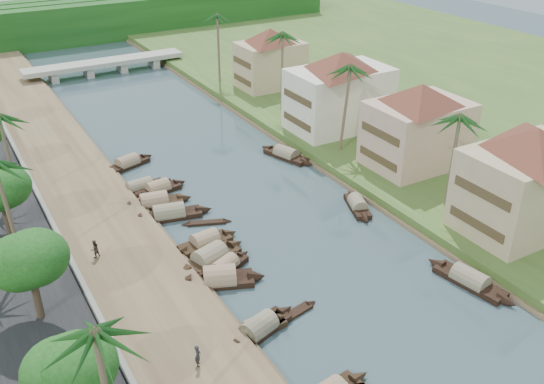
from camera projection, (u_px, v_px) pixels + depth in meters
ground at (346, 284)px, 52.55m from camera, size 220.00×220.00×0.00m
left_bank at (98, 225)px, 60.59m from camera, size 10.00×180.00×0.80m
right_bank at (374, 152)px, 76.00m from camera, size 16.00×180.00×1.20m
road at (8, 245)px, 56.68m from camera, size 8.00×180.00×1.40m
retaining_wall at (54, 228)px, 58.29m from camera, size 0.40×180.00×1.10m
treeline at (65, 21)px, 127.26m from camera, size 120.00×14.00×8.00m
bridge at (105, 64)px, 106.88m from camera, size 28.00×4.00×2.40m
building_near at (528, 178)px, 56.45m from camera, size 14.85×14.85×10.20m
building_mid at (418, 124)px, 69.26m from camera, size 14.11×14.11×9.70m
building_far at (340, 90)px, 79.42m from camera, size 15.59×15.59×10.20m
building_distant at (270, 57)px, 95.42m from camera, size 12.62×12.62×9.20m
sampan_3 at (259, 329)px, 46.70m from camera, size 8.07×3.95×2.15m
sampan_4 at (258, 328)px, 46.83m from camera, size 6.47×1.84×1.87m
sampan_5 at (220, 279)px, 52.42m from camera, size 8.39×4.88×2.58m
sampan_6 at (210, 258)px, 55.25m from camera, size 8.70×4.46×2.50m
sampan_7 at (225, 267)px, 54.05m from camera, size 6.83×4.07×1.88m
sampan_8 at (205, 242)px, 57.69m from camera, size 7.40×2.54×2.25m
sampan_9 at (169, 214)px, 62.40m from camera, size 9.44×3.75×2.33m
sampan_10 at (154, 202)px, 64.67m from camera, size 8.53×3.17×2.29m
sampan_11 at (158, 189)px, 67.40m from camera, size 7.32×2.55×2.08m
sampan_12 at (140, 187)px, 67.78m from camera, size 8.21×2.26×1.96m
sampan_13 at (128, 164)px, 73.26m from camera, size 7.79×3.98×2.12m
sampan_14 at (470, 281)px, 52.25m from camera, size 3.17×9.25×2.20m
sampan_15 at (358, 205)px, 64.11m from camera, size 3.86×7.24×1.96m
sampan_16 at (286, 155)px, 75.60m from camera, size 4.11×8.70×2.12m
canoe_1 at (292, 315)px, 48.69m from camera, size 5.48×2.00×0.87m
canoe_2 at (207, 223)px, 61.49m from camera, size 5.21×2.62×0.77m
palm_1 at (459, 119)px, 58.22m from camera, size 3.20×3.20×11.21m
palm_2 at (346, 69)px, 70.45m from camera, size 3.20×3.20×11.96m
palm_3 at (282, 36)px, 83.00m from camera, size 3.20×3.20×12.46m
palm_4 at (97, 335)px, 29.20m from camera, size 3.20×3.20×12.23m
palm_6 at (1, 118)px, 60.09m from camera, size 3.20×3.20×10.41m
palm_7 at (217, 17)px, 94.92m from camera, size 3.20×3.20×12.22m
tree_1 at (70, 369)px, 34.91m from camera, size 4.68×4.68×6.84m
tree_2 at (29, 260)px, 44.12m from camera, size 5.02×5.02×7.32m
tree_3 at (0, 189)px, 55.16m from camera, size 4.83×4.83×6.72m
tree_6 at (363, 84)px, 82.86m from camera, size 4.74×4.74×6.91m
person_near at (198, 355)px, 42.36m from camera, size 0.66×0.76×1.75m
person_far at (95, 249)px, 54.39m from camera, size 1.03×0.93×1.74m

